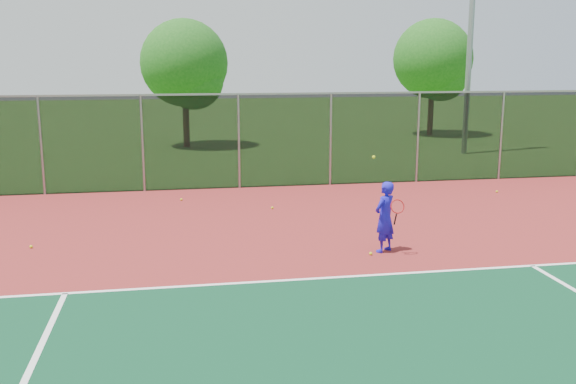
# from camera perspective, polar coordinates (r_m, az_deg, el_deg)

# --- Properties ---
(ground) EXTENTS (120.00, 120.00, 0.00)m
(ground) POSITION_cam_1_polar(r_m,az_deg,el_deg) (10.48, 19.73, -12.03)
(ground) COLOR #2D601B
(ground) RESTS_ON ground
(court_apron) EXTENTS (30.00, 20.00, 0.02)m
(court_apron) POSITION_cam_1_polar(r_m,az_deg,el_deg) (12.11, 15.06, -8.41)
(court_apron) COLOR maroon
(court_apron) RESTS_ON ground
(fence_back) EXTENTS (30.00, 0.06, 3.03)m
(fence_back) POSITION_cam_1_polar(r_m,az_deg,el_deg) (21.02, 3.80, 4.80)
(fence_back) COLOR black
(fence_back) RESTS_ON court_apron
(tennis_player) EXTENTS (0.67, 0.73, 2.09)m
(tennis_player) POSITION_cam_1_polar(r_m,az_deg,el_deg) (13.87, 8.60, -2.19)
(tennis_player) COLOR #1C15C8
(tennis_player) RESTS_ON court_apron
(practice_ball_0) EXTENTS (0.07, 0.07, 0.07)m
(practice_ball_0) POSITION_cam_1_polar(r_m,az_deg,el_deg) (13.76, 7.36, -5.45)
(practice_ball_0) COLOR #CBD518
(practice_ball_0) RESTS_ON court_apron
(practice_ball_1) EXTENTS (0.07, 0.07, 0.07)m
(practice_ball_1) POSITION_cam_1_polar(r_m,az_deg,el_deg) (17.77, -1.40, -1.41)
(practice_ball_1) COLOR #CBD518
(practice_ball_1) RESTS_ON court_apron
(practice_ball_3) EXTENTS (0.07, 0.07, 0.07)m
(practice_ball_3) POSITION_cam_1_polar(r_m,az_deg,el_deg) (20.97, 18.07, 0.04)
(practice_ball_3) COLOR #CBD518
(practice_ball_3) RESTS_ON court_apron
(practice_ball_5) EXTENTS (0.07, 0.07, 0.07)m
(practice_ball_5) POSITION_cam_1_polar(r_m,az_deg,el_deg) (15.23, -21.87, -4.53)
(practice_ball_5) COLOR #CBD518
(practice_ball_5) RESTS_ON court_apron
(practice_ball_6) EXTENTS (0.07, 0.07, 0.07)m
(practice_ball_6) POSITION_cam_1_polar(r_m,az_deg,el_deg) (19.07, -9.46, -0.66)
(practice_ball_6) COLOR #CBD518
(practice_ball_6) RESTS_ON court_apron
(tree_back_left) EXTENTS (4.04, 4.04, 5.94)m
(tree_back_left) POSITION_cam_1_polar(r_m,az_deg,el_deg) (30.56, -9.01, 10.91)
(tree_back_left) COLOR #392814
(tree_back_left) RESTS_ON ground
(tree_back_mid) EXTENTS (4.24, 4.24, 6.22)m
(tree_back_mid) POSITION_cam_1_polar(r_m,az_deg,el_deg) (35.85, 12.94, 11.15)
(tree_back_mid) COLOR #392814
(tree_back_mid) RESTS_ON ground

